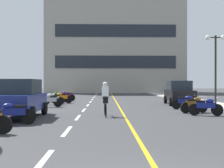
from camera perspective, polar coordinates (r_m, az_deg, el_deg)
The scene contains 30 objects.
ground_plane at distance 25.22m, azimuth 0.30°, elevation -3.57°, with size 140.00×140.00×0.00m, color #38383A.
curb_left at distance 28.94m, azimuth -14.29°, elevation -2.98°, with size 2.40×72.00×0.12m, color #B7B2A8.
curb_right at distance 29.29m, azimuth 14.37°, elevation -2.94°, with size 2.40×72.00×0.12m, color #B7B2A8.
lane_dash_0 at distance 6.50m, azimuth -13.17°, elevation -14.29°, with size 0.14×2.20×0.01m, color silver.
lane_dash_1 at distance 10.37m, azimuth -8.57°, elevation -8.85°, with size 0.14×2.20×0.01m, color silver.
lane_dash_2 at distance 14.31m, azimuth -6.53°, elevation -6.37°, with size 0.14×2.20×0.01m, color silver.
lane_dash_3 at distance 18.28m, azimuth -5.38°, elevation -4.96°, with size 0.14×2.20×0.01m, color silver.
lane_dash_4 at distance 22.26m, azimuth -4.65°, elevation -4.05°, with size 0.14×2.20×0.01m, color silver.
lane_dash_5 at distance 26.24m, azimuth -4.14°, elevation -3.42°, with size 0.14×2.20×0.01m, color silver.
lane_dash_6 at distance 30.23m, azimuth -3.76°, elevation -2.95°, with size 0.14×2.20×0.01m, color silver.
lane_dash_7 at distance 34.22m, azimuth -3.48°, elevation -2.59°, with size 0.14×2.20×0.01m, color silver.
lane_dash_8 at distance 38.22m, azimuth -3.25°, elevation -2.31°, with size 0.14×2.20×0.01m, color silver.
lane_dash_9 at distance 42.21m, azimuth -3.06°, elevation -2.08°, with size 0.14×2.20×0.01m, color silver.
lane_dash_10 at distance 46.21m, azimuth -2.91°, elevation -1.89°, with size 0.14×2.20×0.01m, color silver.
lane_dash_11 at distance 50.20m, azimuth -2.78°, elevation -1.73°, with size 0.14×2.20×0.01m, color silver.
centre_line_yellow at distance 28.22m, azimuth 0.64°, elevation -3.17°, with size 0.12×66.00×0.01m, color gold.
office_building at distance 54.59m, azimuth 0.54°, elevation 7.46°, with size 23.70×10.02×17.20m.
street_lamp_mid at distance 22.75m, azimuth 19.16°, elevation 5.54°, with size 1.46×0.36×4.97m.
parked_car_near at distance 14.78m, azimuth -17.05°, elevation -2.62°, with size 1.95×4.21×1.82m.
parked_car_mid at distance 23.36m, azimuth 12.70°, elevation -1.61°, with size 2.13×4.30×1.82m.
motorcycle_2 at distance 12.31m, azimuth -18.33°, elevation -5.24°, with size 1.67×0.71×0.92m.
motorcycle_3 at distance 15.74m, azimuth 17.48°, elevation -4.07°, with size 1.68×0.66×0.92m.
motorcycle_4 at distance 17.03m, azimuth 15.44°, elevation -3.75°, with size 1.65×0.75×0.92m.
motorcycle_5 at distance 19.12m, azimuth 13.87°, elevation -3.33°, with size 1.66×0.74×0.92m.
motorcycle_6 at distance 20.73m, azimuth -11.84°, elevation -3.06°, with size 1.68×0.66×0.92m.
motorcycle_7 at distance 22.98m, azimuth -11.19°, elevation -2.75°, with size 1.70×0.60×0.92m.
motorcycle_8 at distance 24.50m, azimuth -9.59°, elevation -2.57°, with size 1.68×0.67×0.92m.
motorcycle_9 at distance 26.10m, azimuth -10.12°, elevation -2.41°, with size 1.70×0.60×0.92m.
motorcycle_10 at distance 28.06m, azimuth -8.74°, elevation -2.23°, with size 1.68×0.65×0.92m.
cyclist_rider at distance 14.72m, azimuth -1.28°, elevation -2.74°, with size 0.42×1.77×1.71m.
Camera 1 is at (-0.70, -4.16, 1.62)m, focal length 47.90 mm.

